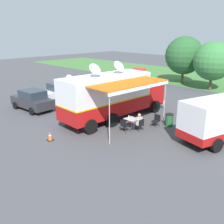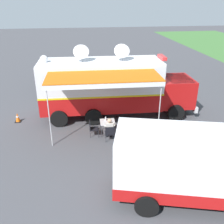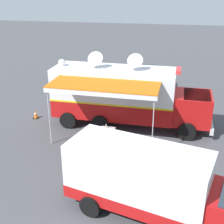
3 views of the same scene
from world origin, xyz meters
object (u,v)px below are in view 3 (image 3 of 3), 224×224
at_px(folding_table, 107,130).
at_px(support_truck, 151,183).
at_px(folding_chair_spare_by_truck, 133,145).
at_px(car_behind_truck, 98,78).
at_px(trash_bin, 147,153).
at_px(folding_chair_beside_table, 92,133).
at_px(traffic_cone, 36,114).
at_px(command_truck, 126,95).
at_px(seated_responder, 105,136).
at_px(car_far_corner, 144,77).
at_px(water_bottle, 106,126).
at_px(folding_chair_at_table, 104,140).

distance_m(folding_table, support_truck, 6.08).
xyz_separation_m(folding_chair_spare_by_truck, car_behind_truck, (-10.01, -4.29, 0.37)).
bearing_deg(trash_bin, support_truck, 6.90).
xyz_separation_m(folding_chair_beside_table, traffic_cone, (-2.33, -4.35, -0.23)).
height_order(command_truck, folding_table, command_truck).
bearing_deg(seated_responder, car_far_corner, 174.93).
bearing_deg(traffic_cone, water_bottle, 68.34).
bearing_deg(support_truck, folding_table, -152.56).
bearing_deg(folding_table, car_far_corner, 174.47).
distance_m(trash_bin, car_behind_truck, 11.75).
bearing_deg(command_truck, car_far_corner, 177.50).
bearing_deg(folding_chair_at_table, car_behind_truck, -164.47).
distance_m(folding_chair_spare_by_truck, trash_bin, 0.95).
distance_m(trash_bin, traffic_cone, 8.44).
bearing_deg(trash_bin, water_bottle, -126.29).
bearing_deg(traffic_cone, folding_chair_at_table, 60.19).
bearing_deg(support_truck, folding_chair_spare_by_truck, -164.63).
relative_size(command_truck, traffic_cone, 16.48).
bearing_deg(folding_chair_at_table, car_far_corner, 174.99).
relative_size(traffic_cone, car_far_corner, 0.14).
bearing_deg(traffic_cone, car_far_corner, 141.76).
bearing_deg(trash_bin, command_truck, -156.97).
bearing_deg(seated_responder, folding_table, -177.59).
bearing_deg(support_truck, seated_responder, -149.86).
height_order(water_bottle, seated_responder, seated_responder).
bearing_deg(car_far_corner, command_truck, -2.50).
bearing_deg(support_truck, car_behind_truck, -159.09).
bearing_deg(command_truck, folding_chair_at_table, -10.98).
height_order(command_truck, traffic_cone, command_truck).
height_order(water_bottle, folding_chair_at_table, water_bottle).
distance_m(trash_bin, support_truck, 3.89).
height_order(water_bottle, folding_chair_spare_by_truck, water_bottle).
bearing_deg(water_bottle, folding_table, 27.93).
distance_m(water_bottle, folding_chair_spare_by_truck, 2.07).
bearing_deg(seated_responder, folding_chair_beside_table, -118.28).
bearing_deg(folding_chair_beside_table, folding_chair_at_table, 52.83).
bearing_deg(command_truck, traffic_cone, -88.23).
xyz_separation_m(folding_chair_beside_table, seated_responder, (0.47, 0.88, 0.14)).
distance_m(traffic_cone, support_truck, 11.04).
xyz_separation_m(folding_table, support_truck, (5.36, 2.78, 0.71)).
distance_m(folding_table, water_bottle, 0.24).
xyz_separation_m(command_truck, traffic_cone, (0.18, -5.84, -1.67)).
height_order(water_bottle, car_far_corner, car_far_corner).
relative_size(folding_chair_beside_table, trash_bin, 0.96).
bearing_deg(command_truck, car_behind_truck, -153.25).
relative_size(seated_responder, car_far_corner, 0.29).
bearing_deg(folding_chair_beside_table, seated_responder, 61.72).
height_order(command_truck, support_truck, command_truck).
relative_size(trash_bin, traffic_cone, 1.57).
distance_m(command_truck, folding_chair_beside_table, 3.25).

